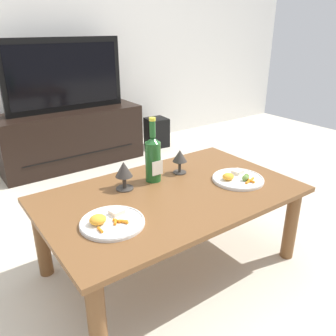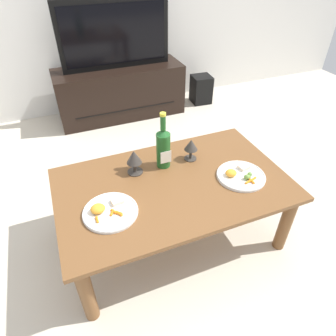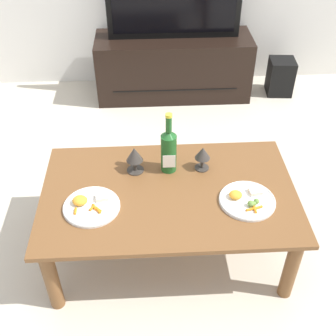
{
  "view_description": "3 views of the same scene",
  "coord_description": "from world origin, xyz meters",
  "px_view_note": "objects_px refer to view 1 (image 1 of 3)",
  "views": [
    {
      "loc": [
        -0.92,
        -1.25,
        1.22
      ],
      "look_at": [
        0.02,
        0.06,
        0.54
      ],
      "focal_mm": 36.96,
      "sensor_mm": 36.0,
      "label": 1
    },
    {
      "loc": [
        -0.5,
        -1.16,
        1.52
      ],
      "look_at": [
        -0.01,
        0.06,
        0.5
      ],
      "focal_mm": 31.87,
      "sensor_mm": 36.0,
      "label": 2
    },
    {
      "loc": [
        -0.09,
        -1.56,
        1.9
      ],
      "look_at": [
        -0.0,
        0.06,
        0.54
      ],
      "focal_mm": 45.54,
      "sensor_mm": 36.0,
      "label": 3
    }
  ],
  "objects_px": {
    "floor_speaker": "(157,132)",
    "dinner_plate_right": "(238,178)",
    "goblet_left": "(124,171)",
    "tv_stand": "(71,138)",
    "wine_bottle": "(153,157)",
    "dinner_plate_left": "(111,222)",
    "goblet_right": "(180,157)",
    "dining_table": "(171,204)",
    "tv_screen": "(64,75)"
  },
  "relations": [
    {
      "from": "floor_speaker",
      "to": "goblet_right",
      "type": "bearing_deg",
      "value": -115.36
    },
    {
      "from": "tv_stand",
      "to": "tv_screen",
      "type": "distance_m",
      "value": 0.56
    },
    {
      "from": "dinner_plate_left",
      "to": "floor_speaker",
      "type": "bearing_deg",
      "value": 51.17
    },
    {
      "from": "wine_bottle",
      "to": "goblet_right",
      "type": "bearing_deg",
      "value": -0.6
    },
    {
      "from": "dinner_plate_left",
      "to": "dinner_plate_right",
      "type": "xyz_separation_m",
      "value": [
        0.76,
        -0.0,
        -0.0
      ]
    },
    {
      "from": "dinner_plate_right",
      "to": "tv_screen",
      "type": "bearing_deg",
      "value": 97.41
    },
    {
      "from": "goblet_right",
      "to": "tv_stand",
      "type": "bearing_deg",
      "value": 91.77
    },
    {
      "from": "tv_stand",
      "to": "goblet_left",
      "type": "bearing_deg",
      "value": -101.07
    },
    {
      "from": "goblet_right",
      "to": "tv_screen",
      "type": "bearing_deg",
      "value": 91.77
    },
    {
      "from": "tv_stand",
      "to": "dinner_plate_left",
      "type": "xyz_separation_m",
      "value": [
        -0.52,
        -1.83,
        0.2
      ]
    },
    {
      "from": "goblet_left",
      "to": "goblet_right",
      "type": "relative_size",
      "value": 1.09
    },
    {
      "from": "wine_bottle",
      "to": "dinner_plate_right",
      "type": "distance_m",
      "value": 0.47
    },
    {
      "from": "wine_bottle",
      "to": "floor_speaker",
      "type": "bearing_deg",
      "value": 55.43
    },
    {
      "from": "goblet_left",
      "to": "goblet_right",
      "type": "bearing_deg",
      "value": -0.0
    },
    {
      "from": "wine_bottle",
      "to": "tv_screen",
      "type": "bearing_deg",
      "value": 85.28
    },
    {
      "from": "floor_speaker",
      "to": "goblet_left",
      "type": "distance_m",
      "value": 2.0
    },
    {
      "from": "floor_speaker",
      "to": "goblet_left",
      "type": "height_order",
      "value": "goblet_left"
    },
    {
      "from": "goblet_right",
      "to": "dinner_plate_right",
      "type": "bearing_deg",
      "value": -54.54
    },
    {
      "from": "dining_table",
      "to": "dinner_plate_left",
      "type": "relative_size",
      "value": 4.66
    },
    {
      "from": "tv_screen",
      "to": "wine_bottle",
      "type": "distance_m",
      "value": 1.58
    },
    {
      "from": "goblet_right",
      "to": "dinner_plate_left",
      "type": "distance_m",
      "value": 0.63
    },
    {
      "from": "wine_bottle",
      "to": "tv_stand",
      "type": "bearing_deg",
      "value": 85.29
    },
    {
      "from": "tv_stand",
      "to": "tv_screen",
      "type": "bearing_deg",
      "value": -90.0
    },
    {
      "from": "dining_table",
      "to": "tv_stand",
      "type": "distance_m",
      "value": 1.74
    },
    {
      "from": "tv_stand",
      "to": "wine_bottle",
      "type": "bearing_deg",
      "value": -94.71
    },
    {
      "from": "tv_screen",
      "to": "wine_bottle",
      "type": "relative_size",
      "value": 3.02
    },
    {
      "from": "floor_speaker",
      "to": "wine_bottle",
      "type": "relative_size",
      "value": 0.88
    },
    {
      "from": "wine_bottle",
      "to": "goblet_left",
      "type": "xyz_separation_m",
      "value": [
        -0.18,
        -0.0,
        -0.04
      ]
    },
    {
      "from": "goblet_right",
      "to": "dinner_plate_left",
      "type": "height_order",
      "value": "goblet_right"
    },
    {
      "from": "floor_speaker",
      "to": "goblet_left",
      "type": "bearing_deg",
      "value": -124.39
    },
    {
      "from": "dining_table",
      "to": "floor_speaker",
      "type": "xyz_separation_m",
      "value": [
        1.06,
        1.7,
        -0.22
      ]
    },
    {
      "from": "tv_stand",
      "to": "goblet_right",
      "type": "distance_m",
      "value": 1.59
    },
    {
      "from": "floor_speaker",
      "to": "dinner_plate_right",
      "type": "distance_m",
      "value": 1.94
    },
    {
      "from": "tv_stand",
      "to": "floor_speaker",
      "type": "distance_m",
      "value": 0.93
    },
    {
      "from": "goblet_left",
      "to": "dinner_plate_left",
      "type": "bearing_deg",
      "value": -128.93
    },
    {
      "from": "tv_screen",
      "to": "goblet_left",
      "type": "height_order",
      "value": "tv_screen"
    },
    {
      "from": "tv_screen",
      "to": "dinner_plate_left",
      "type": "xyz_separation_m",
      "value": [
        -0.52,
        -1.82,
        -0.37
      ]
    },
    {
      "from": "dining_table",
      "to": "floor_speaker",
      "type": "relative_size",
      "value": 4.19
    },
    {
      "from": "tv_screen",
      "to": "floor_speaker",
      "type": "distance_m",
      "value": 1.14
    },
    {
      "from": "dining_table",
      "to": "goblet_right",
      "type": "bearing_deg",
      "value": 42.71
    },
    {
      "from": "dining_table",
      "to": "tv_stand",
      "type": "xyz_separation_m",
      "value": [
        0.14,
        1.74,
        -0.12
      ]
    },
    {
      "from": "tv_screen",
      "to": "goblet_left",
      "type": "distance_m",
      "value": 1.62
    },
    {
      "from": "wine_bottle",
      "to": "dining_table",
      "type": "bearing_deg",
      "value": -92.97
    },
    {
      "from": "floor_speaker",
      "to": "goblet_right",
      "type": "height_order",
      "value": "goblet_right"
    },
    {
      "from": "goblet_left",
      "to": "dinner_plate_left",
      "type": "distance_m",
      "value": 0.35
    },
    {
      "from": "dinner_plate_left",
      "to": "goblet_right",
      "type": "bearing_deg",
      "value": 24.93
    },
    {
      "from": "floor_speaker",
      "to": "dinner_plate_right",
      "type": "height_order",
      "value": "dinner_plate_right"
    },
    {
      "from": "tv_stand",
      "to": "goblet_right",
      "type": "xyz_separation_m",
      "value": [
        0.05,
        -1.56,
        0.28
      ]
    },
    {
      "from": "floor_speaker",
      "to": "goblet_left",
      "type": "xyz_separation_m",
      "value": [
        -1.23,
        -1.53,
        0.39
      ]
    },
    {
      "from": "tv_stand",
      "to": "goblet_right",
      "type": "relative_size",
      "value": 9.3
    }
  ]
}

